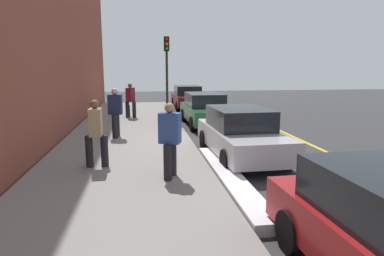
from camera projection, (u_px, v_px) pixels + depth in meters
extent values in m
plane|color=#333335|center=(220.00, 144.00, 12.37)|extent=(56.00, 56.00, 0.00)
cube|color=gray|center=(126.00, 145.00, 11.89)|extent=(28.00, 4.60, 0.15)
cube|color=gold|center=(304.00, 141.00, 12.82)|extent=(28.00, 0.14, 0.01)
cube|color=white|center=(229.00, 178.00, 8.23)|extent=(5.45, 0.56, 0.22)
cylinder|color=black|center=(204.00, 106.00, 21.83)|extent=(0.64, 0.22, 0.64)
cylinder|color=black|center=(178.00, 106.00, 21.59)|extent=(0.64, 0.22, 0.64)
cylinder|color=black|center=(197.00, 101.00, 24.64)|extent=(0.64, 0.22, 0.64)
cylinder|color=black|center=(173.00, 102.00, 24.40)|extent=(0.64, 0.22, 0.64)
cube|color=maroon|center=(188.00, 100.00, 23.07)|extent=(4.66, 1.81, 0.64)
cube|color=black|center=(187.00, 90.00, 23.19)|extent=(2.42, 1.60, 0.60)
cylinder|color=black|center=(230.00, 123.00, 15.07)|extent=(0.64, 0.23, 0.64)
cylinder|color=black|center=(193.00, 124.00, 14.81)|extent=(0.64, 0.23, 0.64)
cylinder|color=black|center=(216.00, 114.00, 17.85)|extent=(0.64, 0.23, 0.64)
cylinder|color=black|center=(184.00, 115.00, 17.59)|extent=(0.64, 0.23, 0.64)
cube|color=#1E512D|center=(205.00, 113.00, 16.28)|extent=(4.64, 1.88, 0.64)
cube|color=black|center=(204.00, 99.00, 16.40)|extent=(2.42, 1.64, 0.60)
cylinder|color=black|center=(287.00, 158.00, 9.22)|extent=(0.65, 0.24, 0.64)
cylinder|color=black|center=(226.00, 161.00, 8.93)|extent=(0.65, 0.24, 0.64)
cylinder|color=black|center=(252.00, 138.00, 11.87)|extent=(0.65, 0.24, 0.64)
cylinder|color=black|center=(204.00, 140.00, 11.58)|extent=(0.65, 0.24, 0.64)
cube|color=#B7BABF|center=(241.00, 139.00, 10.35)|extent=(4.46, 1.94, 0.64)
cube|color=black|center=(239.00, 118.00, 10.46)|extent=(2.34, 1.67, 0.60)
cylinder|color=black|center=(290.00, 231.00, 5.11)|extent=(0.65, 0.24, 0.64)
cylinder|color=black|center=(173.00, 158.00, 8.27)|extent=(0.20, 0.20, 0.83)
cylinder|color=black|center=(168.00, 163.00, 7.90)|extent=(0.20, 0.20, 0.83)
cube|color=#335193|center=(170.00, 128.00, 7.95)|extent=(0.46, 0.56, 0.71)
sphere|color=tan|center=(170.00, 108.00, 7.87)|extent=(0.23, 0.23, 0.23)
cylinder|color=black|center=(115.00, 127.00, 12.61)|extent=(0.20, 0.20, 0.86)
cylinder|color=black|center=(117.00, 125.00, 13.00)|extent=(0.20, 0.20, 0.86)
cube|color=#1E284C|center=(115.00, 104.00, 12.67)|extent=(0.37, 0.53, 0.73)
sphere|color=#D8AD8C|center=(115.00, 91.00, 12.58)|extent=(0.24, 0.24, 0.24)
cylinder|color=black|center=(134.00, 110.00, 17.77)|extent=(0.19, 0.19, 0.83)
cylinder|color=black|center=(127.00, 109.00, 17.88)|extent=(0.19, 0.19, 0.83)
cube|color=maroon|center=(130.00, 95.00, 17.69)|extent=(0.56, 0.48, 0.71)
sphere|color=brown|center=(130.00, 86.00, 17.61)|extent=(0.23, 0.23, 0.23)
cylinder|color=black|center=(89.00, 151.00, 8.96)|extent=(0.19, 0.19, 0.83)
cylinder|color=black|center=(105.00, 151.00, 9.01)|extent=(0.19, 0.19, 0.83)
cube|color=tan|center=(96.00, 122.00, 8.85)|extent=(0.48, 0.30, 0.70)
sphere|color=brown|center=(95.00, 104.00, 8.77)|extent=(0.23, 0.23, 0.23)
cylinder|color=#2D2D19|center=(167.00, 86.00, 17.18)|extent=(0.12, 0.12, 3.35)
cube|color=black|center=(167.00, 44.00, 16.82)|extent=(0.26, 0.26, 0.70)
sphere|color=red|center=(167.00, 39.00, 16.64)|extent=(0.14, 0.14, 0.14)
sphere|color=orange|center=(167.00, 44.00, 16.68)|extent=(0.14, 0.14, 0.14)
sphere|color=green|center=(167.00, 49.00, 16.72)|extent=(0.14, 0.14, 0.14)
cube|color=black|center=(128.00, 111.00, 18.27)|extent=(0.34, 0.22, 0.60)
cylinder|color=#4C4C4C|center=(128.00, 102.00, 18.19)|extent=(0.03, 0.03, 0.36)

